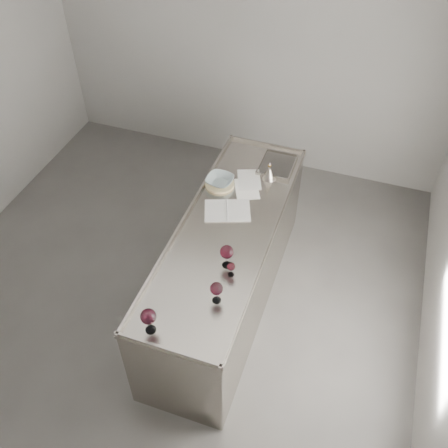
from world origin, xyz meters
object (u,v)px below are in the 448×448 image
(wine_glass_left, at_px, (148,317))
(wine_glass_right, at_px, (216,289))
(wine_glass_middle, at_px, (227,252))
(notebook, at_px, (227,210))
(wine_glass_small, at_px, (231,267))
(ceramic_bowl, at_px, (220,181))
(wine_funnel, at_px, (269,173))
(counter, at_px, (227,265))

(wine_glass_left, relative_size, wine_glass_right, 1.16)
(wine_glass_middle, bearing_deg, notebook, 108.33)
(wine_glass_small, height_order, ceramic_bowl, wine_glass_small)
(wine_glass_right, bearing_deg, wine_glass_small, 85.16)
(wine_glass_middle, bearing_deg, wine_glass_small, -52.57)
(wine_glass_small, relative_size, ceramic_bowl, 0.53)
(wine_glass_middle, relative_size, wine_glass_small, 1.61)
(wine_glass_middle, xyz_separation_m, wine_funnel, (0.03, 1.09, -0.08))
(ceramic_bowl, bearing_deg, wine_glass_left, -87.78)
(wine_glass_middle, height_order, wine_glass_small, wine_glass_middle)
(counter, xyz_separation_m, ceramic_bowl, (-0.24, 0.49, 0.52))
(wine_glass_small, xyz_separation_m, notebook, (-0.25, 0.64, -0.08))
(wine_glass_left, relative_size, wine_glass_middle, 1.05)
(counter, bearing_deg, ceramic_bowl, 115.69)
(wine_glass_middle, xyz_separation_m, wine_glass_small, (0.06, -0.08, -0.05))
(counter, distance_m, notebook, 0.51)
(wine_glass_small, distance_m, notebook, 0.69)
(notebook, bearing_deg, wine_glass_middle, -91.64)
(wine_glass_right, relative_size, wine_glass_small, 1.45)
(wine_funnel, bearing_deg, ceramic_bowl, -149.21)
(ceramic_bowl, bearing_deg, wine_glass_right, -71.58)
(notebook, bearing_deg, ceramic_bowl, 100.09)
(wine_glass_middle, bearing_deg, ceramic_bowl, 112.62)
(wine_glass_left, xyz_separation_m, wine_glass_right, (0.34, 0.38, -0.02))
(ceramic_bowl, bearing_deg, counter, -64.31)
(wine_glass_right, bearing_deg, wine_glass_middle, 96.62)
(notebook, height_order, ceramic_bowl, ceramic_bowl)
(notebook, bearing_deg, wine_glass_right, -95.86)
(counter, xyz_separation_m, wine_glass_right, (0.16, -0.71, 0.60))
(wine_glass_left, bearing_deg, wine_funnel, 79.78)
(counter, xyz_separation_m, wine_glass_left, (-0.17, -1.08, 0.62))
(wine_glass_small, bearing_deg, wine_funnel, 91.66)
(wine_glass_right, relative_size, ceramic_bowl, 0.77)
(wine_glass_left, bearing_deg, notebook, 85.00)
(wine_glass_right, relative_size, wine_funnel, 0.97)
(wine_funnel, bearing_deg, notebook, -112.00)
(wine_funnel, bearing_deg, counter, -101.80)
(notebook, relative_size, wine_funnel, 2.39)
(wine_glass_small, height_order, notebook, wine_glass_small)
(notebook, xyz_separation_m, wine_funnel, (0.21, 0.53, 0.05))
(wine_glass_middle, relative_size, notebook, 0.45)
(wine_glass_middle, bearing_deg, counter, 108.39)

